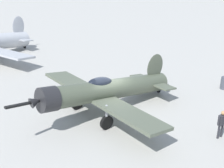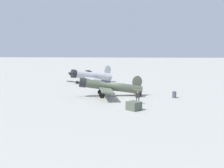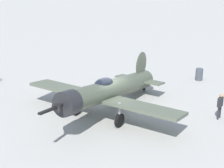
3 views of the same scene
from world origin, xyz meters
TOP-DOWN VIEW (x-y plane):
  - ground_plane at (0.00, 0.00)m, footprint 400.00×400.00m
  - airplane_foreground at (0.48, 0.10)m, footprint 10.92×10.26m
  - ground_crew_mechanic at (-3.71, 5.30)m, footprint 0.61×0.27m
  - fuel_drum at (-8.91, 0.66)m, footprint 0.60×0.60m

SIDE VIEW (x-z plane):
  - ground_plane at x=0.00m, z-range 0.00..0.00m
  - fuel_drum at x=-8.91m, z-range 0.00..0.92m
  - ground_crew_mechanic at x=-3.71m, z-range 0.17..1.74m
  - airplane_foreground at x=0.48m, z-range -0.03..3.03m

